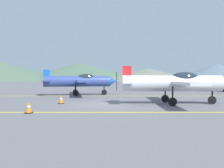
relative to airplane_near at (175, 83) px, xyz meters
name	(u,v)px	position (x,y,z in m)	size (l,w,h in m)	color
ground_plane	(104,105)	(-4.77, -0.20, -1.46)	(400.00, 400.00, 0.00)	slate
apron_line_near	(102,112)	(-4.77, -3.69, -1.46)	(80.00, 0.16, 0.01)	yellow
apron_line_far	(106,96)	(-4.77, 6.81, -1.46)	(80.00, 0.16, 0.01)	yellow
airplane_near	(175,83)	(0.00, 0.00, 0.00)	(7.48, 8.63, 2.59)	silver
airplane_mid	(79,81)	(-7.56, 7.78, 0.00)	(7.58, 8.66, 2.59)	#33478C
car_sedan	(213,85)	(9.25, 14.97, -0.62)	(4.38, 4.24, 1.62)	black
traffic_cone_front	(27,108)	(-8.57, -3.91, -1.17)	(0.36, 0.36, 0.59)	black
traffic_cone_side	(60,100)	(-7.86, 0.29, -1.17)	(0.36, 0.36, 0.59)	black
hill_centerleft	(79,72)	(-23.96, 125.08, 3.85)	(78.94, 78.94, 10.61)	#4C6651
hill_centerright	(146,75)	(15.25, 110.51, 1.87)	(57.28, 57.28, 6.67)	slate
hill_right	(215,72)	(58.89, 123.14, 3.56)	(56.54, 56.54, 10.04)	slate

